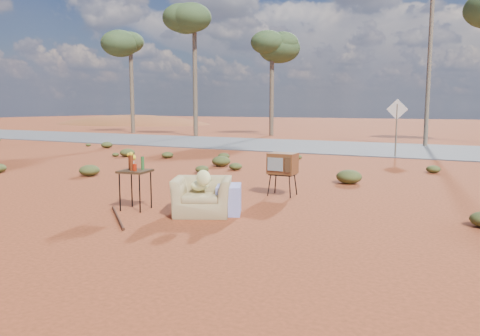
% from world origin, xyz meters
% --- Properties ---
extents(ground, '(140.00, 140.00, 0.00)m').
position_xyz_m(ground, '(0.00, 0.00, 0.00)').
color(ground, '#983B1E').
rests_on(ground, ground).
extents(highway, '(140.00, 7.00, 0.04)m').
position_xyz_m(highway, '(0.00, 15.00, 0.02)').
color(highway, '#565659').
rests_on(highway, ground).
extents(dirt_mound, '(26.00, 18.00, 2.00)m').
position_xyz_m(dirt_mound, '(-30.00, 34.00, 0.00)').
color(dirt_mound, brown).
rests_on(dirt_mound, ground).
extents(armchair, '(1.31, 1.18, 0.88)m').
position_xyz_m(armchair, '(0.11, 0.54, 0.41)').
color(armchair, '#9C8455').
rests_on(armchair, ground).
extents(tv_unit, '(0.58, 0.48, 0.92)m').
position_xyz_m(tv_unit, '(0.63, 2.79, 0.69)').
color(tv_unit, black).
rests_on(tv_unit, ground).
extents(side_table, '(0.59, 0.59, 1.04)m').
position_xyz_m(side_table, '(-1.30, 0.27, 0.77)').
color(side_table, '#3B2815').
rests_on(side_table, ground).
extents(rusty_bar, '(1.29, 1.17, 0.05)m').
position_xyz_m(rusty_bar, '(-1.09, -0.45, 0.02)').
color(rusty_bar, '#461D12').
rests_on(rusty_bar, ground).
extents(road_sign, '(0.78, 0.06, 2.19)m').
position_xyz_m(road_sign, '(1.50, 12.00, 1.50)').
color(road_sign, brown).
rests_on(road_sign, ground).
extents(eucalyptus_far_left, '(3.20, 3.20, 7.10)m').
position_xyz_m(eucalyptus_far_left, '(-18.00, 20.00, 5.94)').
color(eucalyptus_far_left, brown).
rests_on(eucalyptus_far_left, ground).
extents(eucalyptus_left, '(3.20, 3.20, 8.10)m').
position_xyz_m(eucalyptus_left, '(-12.00, 19.00, 6.92)').
color(eucalyptus_left, brown).
rests_on(eucalyptus_left, ground).
extents(eucalyptus_near_left, '(3.20, 3.20, 6.60)m').
position_xyz_m(eucalyptus_near_left, '(-8.00, 22.00, 5.45)').
color(eucalyptus_near_left, brown).
rests_on(eucalyptus_near_left, ground).
extents(utility_pole_center, '(1.40, 0.20, 8.00)m').
position_xyz_m(utility_pole_center, '(2.00, 17.50, 4.15)').
color(utility_pole_center, brown).
rests_on(utility_pole_center, ground).
extents(scrub_patch, '(17.49, 8.07, 0.33)m').
position_xyz_m(scrub_patch, '(-0.82, 4.41, 0.14)').
color(scrub_patch, '#464B20').
rests_on(scrub_patch, ground).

